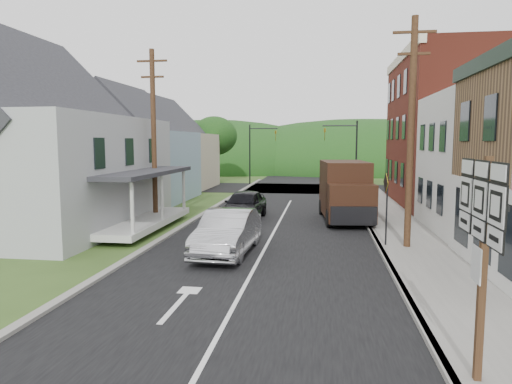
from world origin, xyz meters
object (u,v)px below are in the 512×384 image
at_px(delivery_van, 345,191).
at_px(route_sign_cluster, 481,237).
at_px(dark_sedan, 244,205).
at_px(warning_sign, 386,199).
at_px(silver_sedan, 228,233).

distance_m(delivery_van, route_sign_cluster, 16.97).
height_order(delivery_van, route_sign_cluster, route_sign_cluster).
bearing_deg(delivery_van, dark_sedan, 178.81).
relative_size(route_sign_cluster, warning_sign, 1.33).
relative_size(silver_sedan, dark_sedan, 1.06).
bearing_deg(dark_sedan, silver_sedan, -81.24).
bearing_deg(delivery_van, silver_sedan, -125.92).
bearing_deg(warning_sign, silver_sedan, -167.98).
relative_size(dark_sedan, delivery_van, 0.80).
relative_size(silver_sedan, route_sign_cluster, 1.29).
bearing_deg(silver_sedan, route_sign_cluster, -52.70).
relative_size(delivery_van, warning_sign, 2.03).
bearing_deg(route_sign_cluster, warning_sign, 91.38).
xyz_separation_m(silver_sedan, dark_sedan, (-0.68, 7.71, -0.02)).
height_order(dark_sedan, warning_sign, warning_sign).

